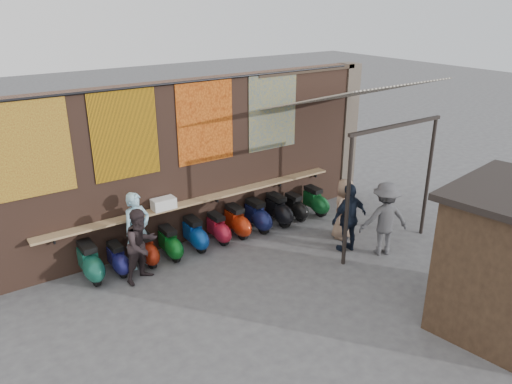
% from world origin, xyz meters
% --- Properties ---
extents(ground, '(70.00, 70.00, 0.00)m').
position_xyz_m(ground, '(0.00, 0.00, 0.00)').
color(ground, '#474749').
rests_on(ground, ground).
extents(brick_wall, '(10.00, 0.40, 4.00)m').
position_xyz_m(brick_wall, '(0.00, 2.70, 2.00)').
color(brick_wall, brown).
rests_on(brick_wall, ground).
extents(pier_right, '(0.50, 0.50, 4.00)m').
position_xyz_m(pier_right, '(5.20, 2.70, 2.00)').
color(pier_right, '#4C4238').
rests_on(pier_right, ground).
extents(eating_counter, '(8.00, 0.32, 0.05)m').
position_xyz_m(eating_counter, '(0.00, 2.33, 1.10)').
color(eating_counter, '#9E7A51').
rests_on(eating_counter, brick_wall).
extents(shelf_box, '(0.55, 0.31, 0.26)m').
position_xyz_m(shelf_box, '(-1.00, 2.30, 1.25)').
color(shelf_box, white).
rests_on(shelf_box, eating_counter).
extents(tapestry_redgold, '(1.50, 0.02, 2.00)m').
position_xyz_m(tapestry_redgold, '(-3.60, 2.48, 3.00)').
color(tapestry_redgold, maroon).
rests_on(tapestry_redgold, brick_wall).
extents(tapestry_sun, '(1.50, 0.02, 2.00)m').
position_xyz_m(tapestry_sun, '(-1.70, 2.48, 3.00)').
color(tapestry_sun, orange).
rests_on(tapestry_sun, brick_wall).
extents(tapestry_orange, '(1.50, 0.02, 2.00)m').
position_xyz_m(tapestry_orange, '(0.30, 2.48, 3.00)').
color(tapestry_orange, orange).
rests_on(tapestry_orange, brick_wall).
extents(tapestry_multi, '(1.50, 0.02, 2.00)m').
position_xyz_m(tapestry_multi, '(2.30, 2.48, 3.00)').
color(tapestry_multi, navy).
rests_on(tapestry_multi, brick_wall).
extents(hang_rail, '(9.50, 0.06, 0.06)m').
position_xyz_m(hang_rail, '(0.00, 2.47, 3.98)').
color(hang_rail, black).
rests_on(hang_rail, brick_wall).
extents(scooter_stool_0, '(0.40, 0.88, 0.84)m').
position_xyz_m(scooter_stool_0, '(-2.91, 2.04, 0.42)').
color(scooter_stool_0, '#175C49').
rests_on(scooter_stool_0, ground).
extents(scooter_stool_1, '(0.33, 0.73, 0.70)m').
position_xyz_m(scooter_stool_1, '(-2.33, 1.97, 0.35)').
color(scooter_stool_1, navy).
rests_on(scooter_stool_1, ground).
extents(scooter_stool_2, '(0.35, 0.78, 0.74)m').
position_xyz_m(scooter_stool_2, '(-1.64, 2.00, 0.37)').
color(scooter_stool_2, maroon).
rests_on(scooter_stool_2, ground).
extents(scooter_stool_3, '(0.35, 0.79, 0.75)m').
position_xyz_m(scooter_stool_3, '(-1.06, 1.95, 0.37)').
color(scooter_stool_3, '#0C5A1A').
rests_on(scooter_stool_3, ground).
extents(scooter_stool_4, '(0.37, 0.82, 0.78)m').
position_xyz_m(scooter_stool_4, '(-0.36, 2.02, 0.39)').
color(scooter_stool_4, navy).
rests_on(scooter_stool_4, ground).
extents(scooter_stool_5, '(0.35, 0.77, 0.73)m').
position_xyz_m(scooter_stool_5, '(0.29, 2.01, 0.36)').
color(scooter_stool_5, '#A6162B').
rests_on(scooter_stool_5, ground).
extents(scooter_stool_6, '(0.38, 0.84, 0.80)m').
position_xyz_m(scooter_stool_6, '(0.86, 2.03, 0.40)').
color(scooter_stool_6, '#99230B').
rests_on(scooter_stool_6, ground).
extents(scooter_stool_7, '(0.39, 0.86, 0.81)m').
position_xyz_m(scooter_stool_7, '(1.49, 2.02, 0.41)').
color(scooter_stool_7, '#121845').
rests_on(scooter_stool_7, ground).
extents(scooter_stool_8, '(0.39, 0.86, 0.82)m').
position_xyz_m(scooter_stool_8, '(2.16, 1.99, 0.41)').
color(scooter_stool_8, black).
rests_on(scooter_stool_8, ground).
extents(scooter_stool_9, '(0.34, 0.74, 0.71)m').
position_xyz_m(scooter_stool_9, '(2.75, 1.99, 0.35)').
color(scooter_stool_9, black).
rests_on(scooter_stool_9, ground).
extents(scooter_stool_10, '(0.37, 0.81, 0.77)m').
position_xyz_m(scooter_stool_10, '(3.43, 1.95, 0.39)').
color(scooter_stool_10, '#105222').
rests_on(scooter_stool_10, ground).
extents(diner_left, '(0.74, 0.57, 1.80)m').
position_xyz_m(diner_left, '(-1.80, 2.00, 0.90)').
color(diner_left, '#99CBDE').
rests_on(diner_left, ground).
extents(diner_right, '(0.96, 0.85, 1.66)m').
position_xyz_m(diner_right, '(-1.96, 1.40, 0.83)').
color(diner_right, '#2F2426').
rests_on(diner_right, ground).
extents(shopper_navy, '(1.03, 0.48, 1.73)m').
position_xyz_m(shopper_navy, '(2.64, -0.17, 0.86)').
color(shopper_navy, black).
rests_on(shopper_navy, ground).
extents(shopper_grey, '(1.34, 1.12, 1.81)m').
position_xyz_m(shopper_grey, '(3.23, -0.74, 0.90)').
color(shopper_grey, '#4D4D51').
rests_on(shopper_grey, ground).
extents(shopper_tan, '(0.88, 0.70, 1.58)m').
position_xyz_m(shopper_tan, '(3.05, 0.42, 0.79)').
color(shopper_tan, '#90725C').
rests_on(shopper_tan, ground).
extents(market_stall, '(2.65, 2.15, 2.60)m').
position_xyz_m(market_stall, '(2.92, -3.90, 1.30)').
color(market_stall, black).
rests_on(market_stall, ground).
extents(stall_sign, '(1.19, 0.22, 0.50)m').
position_xyz_m(stall_sign, '(2.78, -2.98, 1.89)').
color(stall_sign, gold).
rests_on(stall_sign, market_stall).
extents(stall_shelf, '(1.98, 0.41, 0.06)m').
position_xyz_m(stall_shelf, '(2.78, -2.98, 0.95)').
color(stall_shelf, '#473321').
rests_on(stall_shelf, market_stall).
extents(awning_canvas, '(3.20, 3.28, 0.97)m').
position_xyz_m(awning_canvas, '(3.50, 0.90, 3.55)').
color(awning_canvas, beige).
rests_on(awning_canvas, brick_wall).
extents(awning_ledger, '(3.30, 0.08, 0.12)m').
position_xyz_m(awning_ledger, '(3.50, 2.49, 3.95)').
color(awning_ledger, '#33261C').
rests_on(awning_ledger, brick_wall).
extents(awning_header, '(3.00, 0.08, 0.08)m').
position_xyz_m(awning_header, '(3.50, -0.60, 3.08)').
color(awning_header, black).
rests_on(awning_header, awning_post_left).
extents(awning_post_left, '(0.09, 0.09, 3.10)m').
position_xyz_m(awning_post_left, '(2.10, -0.60, 1.55)').
color(awning_post_left, black).
rests_on(awning_post_left, ground).
extents(awning_post_right, '(0.09, 0.09, 3.10)m').
position_xyz_m(awning_post_right, '(4.90, -0.60, 1.55)').
color(awning_post_right, black).
rests_on(awning_post_right, ground).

